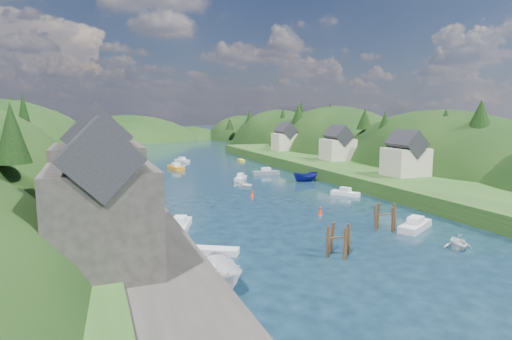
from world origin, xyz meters
name	(u,v)px	position (x,y,z in m)	size (l,w,h in m)	color
ground	(220,175)	(0.00, 50.00, 0.00)	(600.00, 600.00, 0.00)	black
hillside_left	(10,204)	(-45.00, 75.00, -8.03)	(44.00, 245.56, 52.00)	black
hillside_right	(334,179)	(45.00, 75.00, -7.41)	(36.00, 245.56, 48.00)	black
far_hills	(150,161)	(1.22, 174.01, -10.80)	(103.00, 68.00, 44.00)	black
hill_trees	(208,123)	(1.33, 63.84, 11.19)	(91.95, 148.34, 12.50)	black
quay_left	(114,208)	(-24.00, 20.00, 1.00)	(12.00, 110.00, 2.00)	#2D2B28
terrace_left_grass	(57,211)	(-31.00, 20.00, 1.25)	(12.00, 110.00, 2.50)	#234719
quayside_buildings	(98,180)	(-26.00, 6.39, 7.09)	(8.00, 35.84, 12.90)	#2D2B28
boat_sheds	(94,162)	(-26.00, 39.00, 5.27)	(7.00, 21.00, 7.50)	#2D2D30
terrace_right	(341,170)	(25.00, 40.00, 1.20)	(16.00, 120.00, 2.40)	#234719
right_bank_cottages	(334,145)	(28.00, 48.33, 5.84)	(9.00, 59.24, 8.41)	beige
piling_cluster_near	(338,243)	(-4.30, -5.12, 1.28)	(2.85, 2.70, 3.70)	#382314
piling_cluster_far	(385,219)	(6.14, 0.99, 1.25)	(3.31, 3.08, 3.64)	#382314
channel_buoy_near	(320,211)	(2.46, 10.12, 0.48)	(0.70, 0.70, 1.10)	red
channel_buoy_far	(252,194)	(-1.84, 25.07, 0.48)	(0.70, 0.70, 1.10)	red
moored_boats	(265,196)	(-0.97, 21.42, 0.68)	(35.47, 91.02, 2.41)	slate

